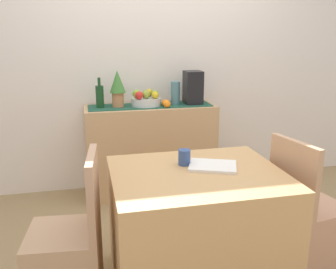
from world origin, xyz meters
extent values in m
cube|color=#977D54|center=(0.00, 0.00, -0.01)|extent=(6.40, 6.40, 0.02)
cube|color=silver|center=(0.00, 1.18, 1.35)|extent=(6.40, 0.06, 2.70)
cube|color=tan|center=(-0.09, 0.92, 0.43)|extent=(1.22, 0.42, 0.87)
cube|color=#1E4E3C|center=(-0.09, 0.92, 0.87)|extent=(1.14, 0.32, 0.01)
cylinder|color=silver|center=(-0.14, 0.92, 0.91)|extent=(0.27, 0.27, 0.07)
sphere|color=red|center=(-0.21, 0.86, 0.98)|extent=(0.07, 0.07, 0.07)
sphere|color=gold|center=(-0.06, 0.87, 0.98)|extent=(0.07, 0.07, 0.07)
sphere|color=olive|center=(-0.05, 0.93, 0.98)|extent=(0.07, 0.07, 0.07)
sphere|color=#86AF2F|center=(-0.22, 0.95, 0.98)|extent=(0.08, 0.08, 0.08)
sphere|color=gold|center=(-0.09, 1.00, 0.98)|extent=(0.07, 0.07, 0.07)
sphere|color=olive|center=(-0.14, 0.89, 0.98)|extent=(0.08, 0.08, 0.08)
cylinder|color=#153D1C|center=(-0.56, 0.92, 0.97)|extent=(0.07, 0.07, 0.20)
cylinder|color=#153D1C|center=(-0.56, 0.92, 1.11)|extent=(0.03, 0.03, 0.07)
cube|color=black|center=(0.32, 0.92, 1.02)|extent=(0.16, 0.18, 0.31)
cylinder|color=slate|center=(0.15, 0.92, 0.98)|extent=(0.08, 0.08, 0.22)
cylinder|color=#B6784B|center=(-0.39, 0.92, 0.93)|extent=(0.11, 0.11, 0.14)
cone|color=#3F7A36|center=(-0.39, 0.92, 1.10)|extent=(0.14, 0.14, 0.20)
sphere|color=orange|center=(0.04, 0.87, 0.90)|extent=(0.06, 0.06, 0.06)
sphere|color=orange|center=(0.04, 0.80, 0.90)|extent=(0.07, 0.07, 0.07)
cube|color=tan|center=(-0.07, -0.49, 0.37)|extent=(1.00, 0.82, 0.74)
cube|color=white|center=(0.04, -0.44, 0.75)|extent=(0.34, 0.30, 0.02)
cylinder|color=#334E89|center=(-0.11, -0.35, 0.79)|extent=(0.08, 0.08, 0.10)
cube|color=tan|center=(-0.85, -0.49, 0.23)|extent=(0.44, 0.44, 0.45)
cube|color=tan|center=(-0.67, -0.51, 0.68)|extent=(0.08, 0.40, 0.45)
cube|color=tan|center=(0.71, -0.49, 0.23)|extent=(0.47, 0.47, 0.45)
cube|color=tan|center=(0.54, -0.53, 0.68)|extent=(0.12, 0.40, 0.45)
camera|label=1|loc=(-0.68, -2.41, 1.53)|focal=39.24mm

